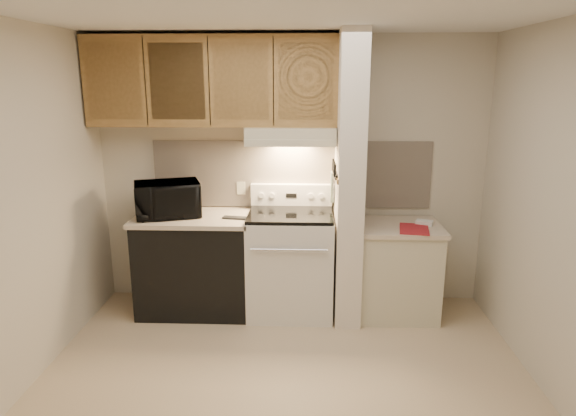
{
  "coord_description": "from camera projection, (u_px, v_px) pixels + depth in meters",
  "views": [
    {
      "loc": [
        0.15,
        -3.26,
        2.12
      ],
      "look_at": [
        -0.01,
        0.75,
        1.1
      ],
      "focal_mm": 32.0,
      "sensor_mm": 36.0,
      "label": 1
    }
  ],
  "objects": [
    {
      "name": "knife_blade_e",
      "position": [
        333.0,
        182.0,
        4.59
      ],
      "size": [
        0.01,
        0.04,
        0.18
      ],
      "primitive_type": "cube",
      "color": "silver",
      "rests_on": "knife_strip"
    },
    {
      "name": "cab_door_b",
      "position": [
        177.0,
        82.0,
        4.34
      ],
      "size": [
        0.46,
        0.01,
        0.63
      ],
      "primitive_type": "cube",
      "color": "olive",
      "rests_on": "upper_cabinets"
    },
    {
      "name": "wall_back",
      "position": [
        292.0,
        172.0,
        4.83
      ],
      "size": [
        3.6,
        2.5,
        0.02
      ],
      "primitive_type": "cube",
      "rotation": [
        1.57,
        0.0,
        0.0
      ],
      "color": "beige",
      "rests_on": "floor"
    },
    {
      "name": "knife_blade_d",
      "position": [
        333.0,
        183.0,
        4.5
      ],
      "size": [
        0.01,
        0.04,
        0.16
      ],
      "primitive_type": "cube",
      "color": "silver",
      "rests_on": "knife_strip"
    },
    {
      "name": "floor",
      "position": [
        285.0,
        381.0,
        3.69
      ],
      "size": [
        3.6,
        3.6,
        0.0
      ],
      "primitive_type": "plane",
      "color": "#CAB08D",
      "rests_on": "ground"
    },
    {
      "name": "cooktop",
      "position": [
        290.0,
        214.0,
        4.57
      ],
      "size": [
        0.74,
        0.64,
        0.03
      ],
      "primitive_type": "cube",
      "color": "black",
      "rests_on": "range_body"
    },
    {
      "name": "backsplash",
      "position": [
        292.0,
        174.0,
        4.82
      ],
      "size": [
        2.6,
        0.02,
        0.63
      ],
      "primitive_type": "cube",
      "color": "beige",
      "rests_on": "wall_back"
    },
    {
      "name": "oven_handle",
      "position": [
        289.0,
        250.0,
        4.28
      ],
      "size": [
        0.65,
        0.02,
        0.02
      ],
      "primitive_type": "cylinder",
      "rotation": [
        0.0,
        1.57,
        0.0
      ],
      "color": "silver",
      "rests_on": "range_body"
    },
    {
      "name": "range_backguard",
      "position": [
        291.0,
        195.0,
        4.82
      ],
      "size": [
        0.76,
        0.08,
        0.2
      ],
      "primitive_type": "cube",
      "color": "silver",
      "rests_on": "range_body"
    },
    {
      "name": "cab_door_a",
      "position": [
        114.0,
        82.0,
        4.36
      ],
      "size": [
        0.46,
        0.01,
        0.63
      ],
      "primitive_type": "cube",
      "color": "olive",
      "rests_on": "upper_cabinets"
    },
    {
      "name": "range_display",
      "position": [
        291.0,
        196.0,
        4.78
      ],
      "size": [
        0.1,
        0.01,
        0.04
      ],
      "primitive_type": "cube",
      "color": "black",
      "rests_on": "range_backguard"
    },
    {
      "name": "cab_gap_a",
      "position": [
        145.0,
        82.0,
        4.34
      ],
      "size": [
        0.01,
        0.01,
        0.73
      ],
      "primitive_type": "cube",
      "color": "black",
      "rests_on": "upper_cabinets"
    },
    {
      "name": "oven_mitt",
      "position": [
        333.0,
        187.0,
        4.67
      ],
      "size": [
        0.03,
        0.11,
        0.27
      ],
      "primitive_type": "cube",
      "color": "slate",
      "rests_on": "partition_pillar"
    },
    {
      "name": "cab_gap_b",
      "position": [
        209.0,
        82.0,
        4.32
      ],
      "size": [
        0.01,
        0.01,
        0.73
      ],
      "primitive_type": "cube",
      "color": "black",
      "rests_on": "upper_cabinets"
    },
    {
      "name": "wall_right",
      "position": [
        563.0,
        216.0,
        3.31
      ],
      "size": [
        0.02,
        3.0,
        2.5
      ],
      "primitive_type": "cube",
      "color": "beige",
      "rests_on": "floor"
    },
    {
      "name": "knife_handle_d",
      "position": [
        334.0,
        166.0,
        4.48
      ],
      "size": [
        0.02,
        0.02,
        0.1
      ],
      "primitive_type": "cylinder",
      "color": "black",
      "rests_on": "knife_strip"
    },
    {
      "name": "knife_strip",
      "position": [
        335.0,
        173.0,
        4.41
      ],
      "size": [
        0.02,
        0.42,
        0.04
      ],
      "primitive_type": "cube",
      "color": "black",
      "rests_on": "partition_pillar"
    },
    {
      "name": "right_cab_base",
      "position": [
        397.0,
        272.0,
        4.67
      ],
      "size": [
        0.7,
        0.6,
        0.81
      ],
      "primitive_type": "cube",
      "color": "beige",
      "rests_on": "floor"
    },
    {
      "name": "range_body",
      "position": [
        290.0,
        264.0,
        4.69
      ],
      "size": [
        0.76,
        0.65,
        0.92
      ],
      "primitive_type": "cube",
      "color": "silver",
      "rests_on": "floor"
    },
    {
      "name": "hood_lip",
      "position": [
        290.0,
        143.0,
        4.33
      ],
      "size": [
        0.78,
        0.04,
        0.06
      ],
      "primitive_type": "cube",
      "color": "beige",
      "rests_on": "range_hood"
    },
    {
      "name": "dishwasher_front",
      "position": [
        195.0,
        265.0,
        4.74
      ],
      "size": [
        1.0,
        0.63,
        0.87
      ],
      "primitive_type": "cube",
      "color": "black",
      "rests_on": "floor"
    },
    {
      "name": "spoon_rest",
      "position": [
        236.0,
        218.0,
        4.52
      ],
      "size": [
        0.24,
        0.11,
        0.02
      ],
      "primitive_type": "cube",
      "rotation": [
        0.0,
        0.0,
        -0.17
      ],
      "color": "black",
      "rests_on": "left_countertop"
    },
    {
      "name": "partition_pillar",
      "position": [
        349.0,
        180.0,
        4.47
      ],
      "size": [
        0.22,
        0.7,
        2.5
      ],
      "primitive_type": "cube",
      "color": "silver",
      "rests_on": "floor"
    },
    {
      "name": "knife_blade_c",
      "position": [
        334.0,
        187.0,
        4.45
      ],
      "size": [
        0.01,
        0.04,
        0.2
      ],
      "primitive_type": "cube",
      "color": "silver",
      "rests_on": "knife_strip"
    },
    {
      "name": "wall_left",
      "position": [
        17.0,
        211.0,
        3.45
      ],
      "size": [
        0.02,
        3.0,
        2.5
      ],
      "primitive_type": "cube",
      "color": "beige",
      "rests_on": "floor"
    },
    {
      "name": "range_hood",
      "position": [
        291.0,
        135.0,
        4.52
      ],
      "size": [
        0.78,
        0.44,
        0.15
      ],
      "primitive_type": "cube",
      "color": "beige",
      "rests_on": "upper_cabinets"
    },
    {
      "name": "cab_door_c",
      "position": [
        241.0,
        82.0,
        4.31
      ],
      "size": [
        0.46,
        0.01,
        0.63
      ],
      "primitive_type": "cube",
      "color": "olive",
      "rests_on": "upper_cabinets"
    },
    {
      "name": "knife_handle_e",
      "position": [
        333.0,
        164.0,
        4.55
      ],
      "size": [
        0.02,
        0.02,
        0.1
      ],
      "primitive_type": "cylinder",
      "color": "black",
      "rests_on": "knife_strip"
    },
    {
      "name": "right_countertop",
      "position": [
        399.0,
        227.0,
        4.56
      ],
      "size": [
        0.74,
        0.64,
        0.04
      ],
      "primitive_type": "cube",
      "color": "beige",
      "rests_on": "right_cab_base"
    },
    {
      "name": "knife_blade_a",
      "position": [
        335.0,
        188.0,
        4.29
      ],
      "size": [
        0.01,
        0.03,
        0.16
      ],
      "primitive_type": "cube",
      "color": "silver",
      "rests_on": "knife_strip"
    },
    {
      "name": "upper_cabinets",
      "position": [
        212.0,
        81.0,
        4.48
      ],
      "size": [
        2.18,
        0.33,
        0.77
      ],
      "primitive_type": "cube",
      "color": "olive",
      "rests_on": "wall_back"
    },
    {
      "name": "pillar_trim",
      "position": [
        336.0,
        174.0,
        4.46
      ],
      "size": [
        0.01,
        0.7,
        0.04
      ],
      "primitive_type": "cube",
      "color": "olive",
      "rests_on": "partition_pillar"
    },
    {
      "name": "white_box",
      "position": [
        424.0,
        223.0,
        4.55
      ],
      "size": [
        0.17,
        0.14,
        0.04
      ],
      "primitive_type": "cube",
      "rotation": [
        0.0,
        0.0,
        -0.4
      ],
      "color": "white",
      "rests_on": "right_countertop"
    },
    {
      "name": "oven_window",
      "position": [
        289.0,
        273.0,
        4.38
      ],
      "size": [
        0.5,
        0.01,
        0.3
      ],
      "primitive_type": "cube",
      "color": "black",
      "rests_on": "range_body"
    },
    {
      "name": "ceiling",
      "position": [
        284.0,
        12.0,
        3.07
      ],
      "size": [
        3.6,
        3.6,
        0.0
      ],
      "primitive_type": "plane",
      "rotation": [
        3.14,
        0.0,
        0.0
      ],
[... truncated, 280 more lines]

